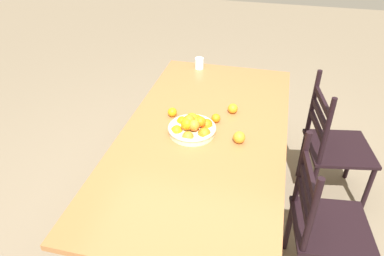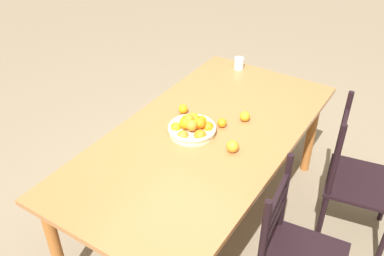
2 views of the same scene
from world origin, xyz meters
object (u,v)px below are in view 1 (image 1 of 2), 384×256
Objects in this scene: orange_loose_2 at (233,108)px; orange_loose_0 at (216,118)px; chair_by_cabinet at (333,146)px; chair_near_window at (323,224)px; fruit_bowl at (193,127)px; orange_loose_1 at (239,137)px; drinking_glass at (199,63)px; dining_table at (204,141)px; orange_loose_3 at (172,112)px.

orange_loose_0 is at bearing -32.74° from orange_loose_2.
chair_near_window is at bearing 161.95° from chair_by_cabinet.
chair_by_cabinet is at bearing -14.79° from chair_near_window.
chair_near_window is 0.80m from chair_by_cabinet.
fruit_bowl is 4.46× the size of orange_loose_2.
fruit_bowl is (0.49, -0.95, 0.34)m from chair_by_cabinet.
orange_loose_1 is at bearing 14.71° from orange_loose_2.
fruit_bowl is 3.29× the size of drinking_glass.
drinking_glass is at bearing -165.51° from dining_table.
orange_loose_2 is at bearing 109.63° from orange_loose_3.
orange_loose_0 is 0.65× the size of drinking_glass.
dining_table is 0.33m from orange_loose_2.
dining_table is 22.24× the size of drinking_glass.
dining_table is at bearing 61.90° from orange_loose_3.
chair_by_cabinet is 15.59× the size of orange_loose_3.
orange_loose_3 is at bearing -0.72° from drinking_glass.
orange_loose_1 is 0.35m from orange_loose_2.
orange_loose_1 is at bearing 75.07° from dining_table.
chair_by_cabinet reaches higher than drinking_glass.
orange_loose_3 is (-0.20, -0.48, -0.01)m from orange_loose_1.
orange_loose_3 is (0.14, -0.39, -0.00)m from orange_loose_2.
dining_table is at bearing 59.92° from chair_near_window.
orange_loose_1 is at bearing 56.62° from chair_near_window.
dining_table is 1.02m from chair_by_cabinet.
orange_loose_2 is at bearing 93.51° from chair_by_cabinet.
orange_loose_0 is 0.26m from orange_loose_1.
chair_by_cabinet is at bearing 67.12° from drinking_glass.
orange_loose_2 is (-0.61, -0.63, 0.33)m from chair_near_window.
orange_loose_0 is (-0.47, -0.72, 0.33)m from chair_near_window.
fruit_bowl is 0.37m from orange_loose_2.
chair_by_cabinet is 3.21× the size of fruit_bowl.
orange_loose_3 is at bearing -70.37° from orange_loose_2.
orange_loose_1 reaches higher than orange_loose_0.
fruit_bowl is at bearing -95.24° from orange_loose_1.
dining_table is 2.10× the size of chair_by_cabinet.
orange_loose_1 is 0.52m from orange_loose_3.
fruit_bowl is at bearing -62.84° from dining_table.
chair_near_window is at bearing 38.82° from drinking_glass.
chair_by_cabinet is 13.04× the size of orange_loose_1.
chair_near_window reaches higher than drinking_glass.
chair_by_cabinet reaches higher than orange_loose_3.
orange_loose_2 is at bearing 145.56° from fruit_bowl.
chair_near_window reaches higher than dining_table.
orange_loose_1 is (0.52, -0.65, 0.33)m from chair_by_cabinet.
orange_loose_2 is at bearing 152.23° from dining_table.
chair_by_cabinet reaches higher than fruit_bowl.
orange_loose_2 is at bearing 30.41° from drinking_glass.
chair_by_cabinet reaches higher than orange_loose_0.
chair_by_cabinet is at bearing 128.24° from orange_loose_1.
orange_loose_2 is (-0.27, 0.14, 0.11)m from dining_table.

